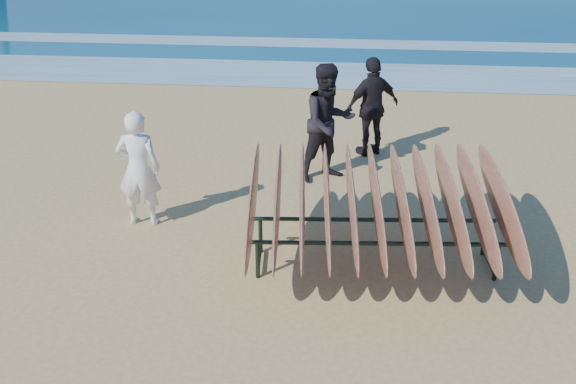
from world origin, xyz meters
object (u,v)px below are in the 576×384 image
at_px(person_dark_a, 329,123).
at_px(person_dark_b, 372,107).
at_px(person_white, 139,169).
at_px(surfboard_rack, 377,204).

relative_size(person_dark_a, person_dark_b, 1.10).
distance_m(person_white, person_dark_a, 3.21).
height_order(surfboard_rack, person_dark_b, person_dark_b).
xyz_separation_m(person_white, person_dark_a, (2.59, 1.91, 0.12)).
bearing_deg(person_dark_a, person_white, -175.53).
bearing_deg(person_white, surfboard_rack, 162.72).
xyz_separation_m(person_dark_a, person_dark_b, (0.72, 1.18, -0.08)).
relative_size(person_white, person_dark_b, 0.96).
bearing_deg(person_dark_b, person_dark_a, 27.29).
height_order(person_white, person_dark_b, person_dark_b).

